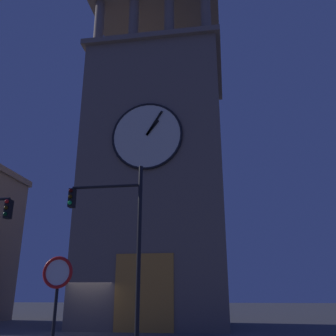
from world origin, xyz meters
TOP-DOWN VIEW (x-y plane):
  - ground_plane at (0.00, 0.00)m, footprint 200.00×200.00m
  - clocktower at (-3.04, -4.33)m, footprint 9.48×9.23m
  - traffic_signal_mid at (-3.47, 6.77)m, footprint 2.97×0.41m
  - no_horn_sign at (-3.34, 11.36)m, footprint 0.78×0.14m

SIDE VIEW (x-z plane):
  - ground_plane at x=0.00m, z-range 0.00..0.00m
  - no_horn_sign at x=-3.34m, z-range 0.76..3.48m
  - traffic_signal_mid at x=-3.47m, z-range 0.86..7.51m
  - clocktower at x=-3.04m, z-range -2.98..22.39m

